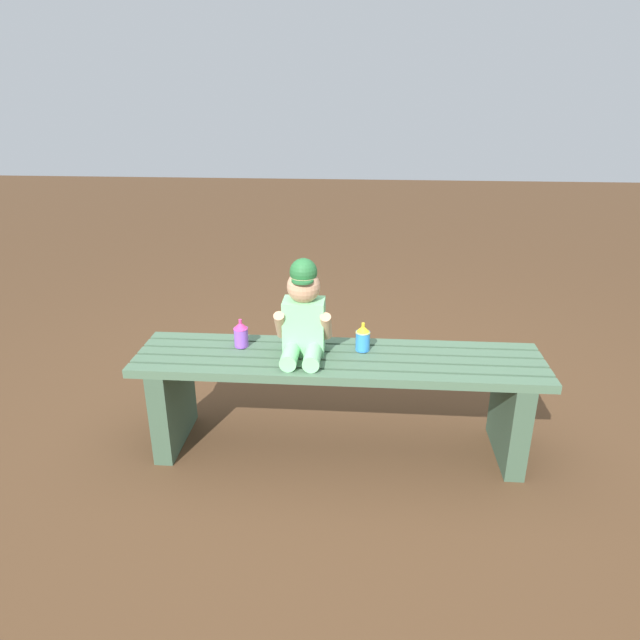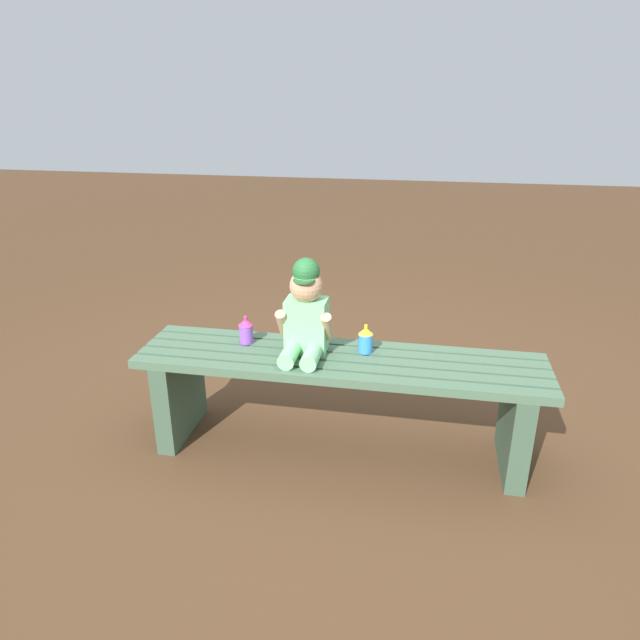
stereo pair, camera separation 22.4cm
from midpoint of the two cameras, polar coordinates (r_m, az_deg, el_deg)
name	(u,v)px [view 2 (the right image)]	position (r m, az deg, el deg)	size (l,w,h in m)	color
ground_plane	(338,448)	(2.58, 4.40, -12.72)	(16.00, 16.00, 0.00)	#4C331E
park_bench	(339,387)	(2.42, 4.61, -6.83)	(1.69, 0.38, 0.45)	#47664C
child_figure	(306,313)	(2.32, 1.31, 0.64)	(0.23, 0.27, 0.40)	#7FCC8C
sippy_cup_left	(246,330)	(2.46, -4.85, -1.10)	(0.06, 0.06, 0.12)	#8C4CCC
sippy_cup_right	(366,339)	(2.38, 7.29, -2.00)	(0.06, 0.06, 0.12)	#338CE5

